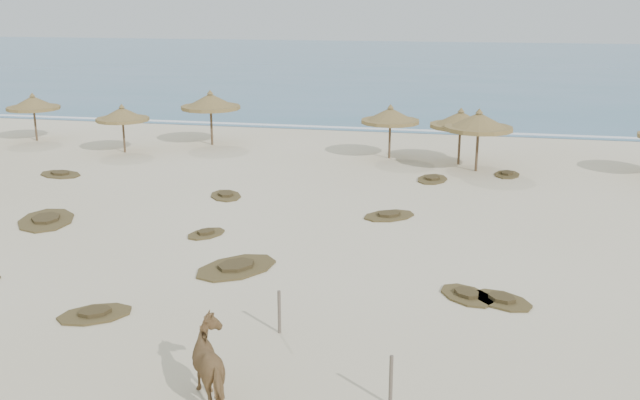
{
  "coord_description": "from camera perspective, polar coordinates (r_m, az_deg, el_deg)",
  "views": [
    {
      "loc": [
        6.34,
        -17.11,
        7.6
      ],
      "look_at": [
        1.62,
        5.0,
        1.27
      ],
      "focal_mm": 40.0,
      "sensor_mm": 36.0,
      "label": 1
    }
  ],
  "objects": [
    {
      "name": "scrub_3",
      "position": [
        26.14,
        5.55,
        -1.22
      ],
      "size": [
        2.42,
        2.32,
        0.16
      ],
      "rotation": [
        0.0,
        0.0,
        0.69
      ],
      "color": "brown",
      "rests_on": "ground"
    },
    {
      "name": "foam_line",
      "position": [
        44.23,
        3.64,
        5.72
      ],
      "size": [
        70.0,
        0.6,
        0.01
      ],
      "primitive_type": "cube",
      "color": "silver",
      "rests_on": "ground"
    },
    {
      "name": "palapa_5",
      "position": [
        33.37,
        12.58,
        6.07
      ],
      "size": [
        3.14,
        3.14,
        2.92
      ],
      "rotation": [
        0.0,
        0.0,
        0.01
      ],
      "color": "brown",
      "rests_on": "ground"
    },
    {
      "name": "scrub_7",
      "position": [
        31.74,
        8.96,
        1.68
      ],
      "size": [
        1.61,
        2.17,
        0.16
      ],
      "rotation": [
        0.0,
        0.0,
        1.39
      ],
      "color": "brown",
      "rests_on": "ground"
    },
    {
      "name": "scrub_4",
      "position": [
        19.53,
        11.65,
        -7.44
      ],
      "size": [
        1.98,
        2.04,
        0.16
      ],
      "rotation": [
        0.0,
        0.0,
        2.28
      ],
      "color": "brown",
      "rests_on": "ground"
    },
    {
      "name": "fence_post_far",
      "position": [
        14.25,
        5.69,
        -14.19
      ],
      "size": [
        0.1,
        0.1,
        1.07
      ],
      "primitive_type": "cylinder",
      "rotation": [
        0.0,
        0.0,
        0.42
      ],
      "color": "#66594C",
      "rests_on": "ground"
    },
    {
      "name": "scrub_6",
      "position": [
        34.33,
        -20.06,
        1.97
      ],
      "size": [
        2.49,
        2.03,
        0.16
      ],
      "rotation": [
        0.0,
        0.0,
        2.8
      ],
      "color": "brown",
      "rests_on": "ground"
    },
    {
      "name": "scrub_10",
      "position": [
        33.3,
        14.74,
        2.01
      ],
      "size": [
        1.33,
        1.84,
        0.16
      ],
      "rotation": [
        0.0,
        0.0,
        1.43
      ],
      "color": "brown",
      "rests_on": "ground"
    },
    {
      "name": "scrub_11",
      "position": [
        18.92,
        -17.57,
        -8.66
      ],
      "size": [
        2.22,
        2.05,
        0.16
      ],
      "rotation": [
        0.0,
        0.0,
        0.6
      ],
      "color": "brown",
      "rests_on": "ground"
    },
    {
      "name": "ocean",
      "position": [
        92.64,
        8.23,
        10.78
      ],
      "size": [
        200.0,
        100.0,
        0.01
      ],
      "primitive_type": "cube",
      "color": "#2D6788",
      "rests_on": "ground"
    },
    {
      "name": "palapa_2",
      "position": [
        39.23,
        -8.75,
        7.73
      ],
      "size": [
        3.37,
        3.37,
        3.0
      ],
      "rotation": [
        0.0,
        0.0,
        0.05
      ],
      "color": "brown",
      "rests_on": "ground"
    },
    {
      "name": "horse",
      "position": [
        14.35,
        -8.33,
        -12.91
      ],
      "size": [
        1.79,
        1.98,
        1.56
      ],
      "primitive_type": "imported",
      "rotation": [
        0.0,
        0.0,
        3.79
      ],
      "color": "olive",
      "rests_on": "ground"
    },
    {
      "name": "fence_post_near",
      "position": [
        17.01,
        -3.28,
        -8.93
      ],
      "size": [
        0.09,
        0.09,
        1.07
      ],
      "primitive_type": "cylinder",
      "rotation": [
        0.0,
        0.0,
        -0.11
      ],
      "color": "#66594C",
      "rests_on": "ground"
    },
    {
      "name": "palapa_0",
      "position": [
        43.07,
        -21.97,
        7.17
      ],
      "size": [
        2.9,
        2.9,
        2.7
      ],
      "rotation": [
        0.0,
        0.0,
        0.01
      ],
      "color": "brown",
      "rests_on": "ground"
    },
    {
      "name": "scrub_1",
      "position": [
        27.32,
        -21.06,
        -1.48
      ],
      "size": [
        2.99,
        3.49,
        0.16
      ],
      "rotation": [
        0.0,
        0.0,
        2.0
      ],
      "color": "brown",
      "rests_on": "ground"
    },
    {
      "name": "palapa_1",
      "position": [
        38.18,
        -15.54,
        6.58
      ],
      "size": [
        3.13,
        3.13,
        2.53
      ],
      "rotation": [
        0.0,
        0.0,
        -0.18
      ],
      "color": "brown",
      "rests_on": "ground"
    },
    {
      "name": "scrub_9",
      "position": [
        21.2,
        -6.71,
        -5.34
      ],
      "size": [
        2.95,
        3.22,
        0.16
      ],
      "rotation": [
        0.0,
        0.0,
        0.99
      ],
      "color": "brown",
      "rests_on": "ground"
    },
    {
      "name": "scrub_13",
      "position": [
        28.95,
        -7.55,
        0.38
      ],
      "size": [
        1.94,
        2.19,
        0.16
      ],
      "rotation": [
        0.0,
        0.0,
        2.07
      ],
      "color": "brown",
      "rests_on": "ground"
    },
    {
      "name": "ground",
      "position": [
        19.76,
        -7.71,
        -7.13
      ],
      "size": [
        160.0,
        160.0,
        0.0
      ],
      "primitive_type": "plane",
      "color": "beige",
      "rests_on": "ground"
    },
    {
      "name": "palapa_4",
      "position": [
        34.7,
        11.18,
        6.27
      ],
      "size": [
        3.05,
        3.05,
        2.74
      ],
      "rotation": [
        0.0,
        0.0,
        0.04
      ],
      "color": "brown",
      "rests_on": "ground"
    },
    {
      "name": "palapa_3",
      "position": [
        35.56,
        5.64,
        6.68
      ],
      "size": [
        3.72,
        3.72,
        2.72
      ],
      "rotation": [
        0.0,
        0.0,
        -0.35
      ],
      "color": "brown",
      "rests_on": "ground"
    },
    {
      "name": "scrub_12",
      "position": [
        19.43,
        14.34,
        -7.75
      ],
      "size": [
        2.06,
        1.93,
        0.16
      ],
      "rotation": [
        0.0,
        0.0,
        2.51
      ],
      "color": "brown",
      "rests_on": "ground"
    },
    {
      "name": "scrub_2",
      "position": [
        24.33,
        -9.1,
        -2.64
      ],
      "size": [
        1.52,
        1.75,
        0.16
      ],
      "rotation": [
        0.0,
        0.0,
        1.11
      ],
      "color": "brown",
      "rests_on": "ground"
    }
  ]
}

